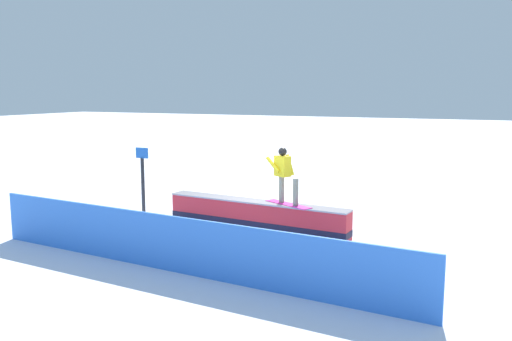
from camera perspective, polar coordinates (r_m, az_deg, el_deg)
ground_plane at (r=14.42m, az=-0.01°, el=-6.23°), size 120.00×120.00×0.00m
grind_box at (r=14.33m, az=-0.01°, el=-4.88°), size 5.22×0.97×0.77m
snowboarder at (r=13.78m, az=3.01°, el=-0.29°), size 1.43×0.90×1.45m
safety_fence at (r=11.05m, az=-8.20°, el=-7.79°), size 10.25×0.94×1.16m
trail_marker at (r=15.72m, az=-11.88°, el=-1.09°), size 0.40×0.10×2.05m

